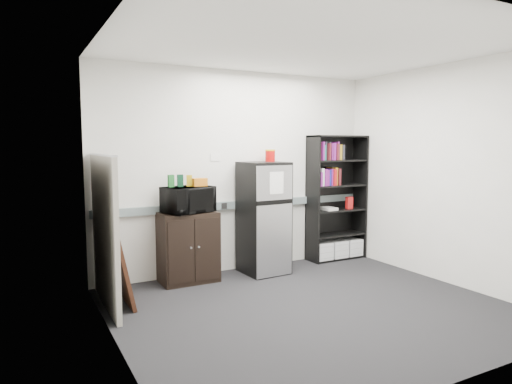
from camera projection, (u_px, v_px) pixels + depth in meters
floor at (312, 308)px, 4.82m from camera, size 4.00×4.00×0.00m
wall_back at (239, 172)px, 6.21m from camera, size 4.00×0.02×2.70m
wall_right at (447, 174)px, 5.62m from camera, size 0.02×3.50×2.70m
wall_left at (114, 189)px, 3.74m from camera, size 0.02×3.50×2.70m
ceiling at (315, 45)px, 4.54m from camera, size 4.00×3.50×0.02m
electrical_raceway at (240, 205)px, 6.23m from camera, size 3.92×0.05×0.10m
wall_note at (215, 157)px, 6.02m from camera, size 0.14×0.00×0.10m
bookshelf at (336, 199)px, 6.81m from camera, size 0.90×0.34×1.85m
cubicle_partition at (105, 231)px, 4.79m from camera, size 0.06×1.30×1.62m
cabinet at (188, 247)px, 5.70m from camera, size 0.70×0.47×0.88m
microwave at (188, 200)px, 5.62m from camera, size 0.67×0.55×0.32m
snack_box_a at (171, 181)px, 5.53m from camera, size 0.07×0.06×0.15m
snack_box_b at (180, 181)px, 5.59m from camera, size 0.08×0.06×0.15m
snack_box_c at (189, 181)px, 5.65m from camera, size 0.08×0.07×0.14m
snack_bag at (199, 182)px, 5.66m from camera, size 0.19×0.11×0.10m
refrigerator at (264, 218)px, 6.08m from camera, size 0.58×0.61×1.49m
coffee_can at (270, 155)px, 6.19m from camera, size 0.14×0.14×0.18m
framed_poster at (119, 263)px, 4.88m from camera, size 0.21×0.70×0.89m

